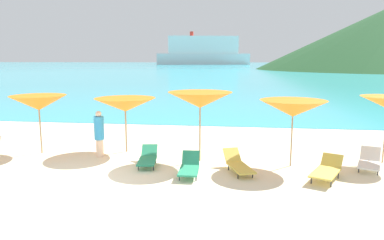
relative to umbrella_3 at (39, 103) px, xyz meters
The scene contains 13 objects.
ground_plane 7.67m from the umbrella_3, 66.49° to the left, with size 50.00×100.00×0.30m, color beige.
ocean_water 226.25m from the umbrella_3, 89.25° to the left, with size 650.00×440.00×0.02m, color #38B7CC.
umbrella_3 is the anchor object (origin of this frame).
umbrella_4 3.14m from the umbrella_3, 11.24° to the left, with size 2.43×2.43×2.04m.
umbrella_5 5.99m from the umbrella_3, ahead, with size 2.17×2.17×2.38m.
umbrella_6 9.01m from the umbrella_3, ahead, with size 2.19×2.19×2.17m.
lounge_chair_1 10.13m from the umbrella_3, ahead, with size 1.25×1.70×0.61m.
lounge_chair_2 4.74m from the umbrella_3, 13.04° to the right, with size 0.76×1.60×0.54m.
lounge_chair_3 7.59m from the umbrella_3, 10.28° to the right, with size 1.07×1.74×0.58m.
lounge_chair_4 6.33m from the umbrella_3, 17.50° to the right, with size 0.61×1.38×0.62m.
lounge_chair_6 11.55m from the umbrella_3, ahead, with size 1.05×1.50×0.62m.
beachgoer_0 2.58m from the umbrella_3, ahead, with size 0.35×0.35×1.65m.
cruise_ship 243.02m from the umbrella_3, 94.46° to the left, with size 65.50×21.43×22.76m.
Camera 1 is at (4.35, -8.89, 3.44)m, focal length 33.42 mm.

